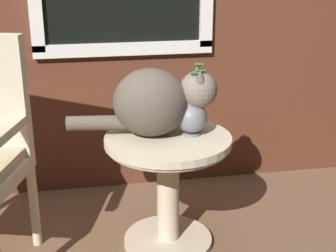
{
  "coord_description": "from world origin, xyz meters",
  "views": [
    {
      "loc": [
        -0.12,
        -1.95,
        1.35
      ],
      "look_at": [
        0.26,
        0.1,
        0.61
      ],
      "focal_mm": 52.41,
      "sensor_mm": 36.0,
      "label": 1
    }
  ],
  "objects": [
    {
      "name": "wicker_side_table",
      "position": [
        0.26,
        0.1,
        0.39
      ],
      "size": [
        0.58,
        0.58,
        0.56
      ],
      "color": "beige",
      "rests_on": "ground_plane"
    },
    {
      "name": "cat",
      "position": [
        0.21,
        0.14,
        0.72
      ],
      "size": [
        0.68,
        0.34,
        0.31
      ],
      "color": "brown",
      "rests_on": "wicker_side_table"
    },
    {
      "name": "pewter_vase_with_ivy",
      "position": [
        0.37,
        0.1,
        0.66
      ],
      "size": [
        0.14,
        0.14,
        0.33
      ],
      "color": "slate",
      "rests_on": "wicker_side_table"
    }
  ]
}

